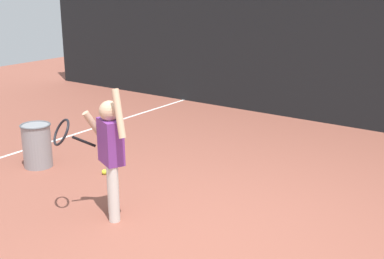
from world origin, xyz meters
name	(u,v)px	position (x,y,z in m)	size (l,w,h in m)	color
ground_plane	(202,241)	(0.00, 0.00, 0.00)	(20.00, 20.00, 0.00)	brown
court_line_sideline	(42,144)	(-3.50, 1.00, 0.00)	(0.05, 9.00, 0.00)	white
back_fence_windscreen	(369,32)	(0.00, 4.53, 1.54)	(13.94, 0.08, 3.07)	black
fence_post_0	(68,11)	(-6.82, 4.59, 1.61)	(0.09, 0.09, 3.22)	slate
fence_post_1	(190,17)	(-3.41, 4.59, 1.61)	(0.09, 0.09, 3.22)	slate
fence_post_2	(371,27)	(0.00, 4.59, 1.61)	(0.09, 0.09, 3.22)	slate
tennis_player	(109,149)	(-1.03, -0.11, 0.73)	(0.87, 0.56, 1.35)	silver
ball_hopper	(37,145)	(-2.81, 0.40, 0.29)	(0.38, 0.38, 0.56)	gray
tennis_ball_2	(104,172)	(-1.92, 0.68, 0.03)	(0.07, 0.07, 0.07)	#CCE033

